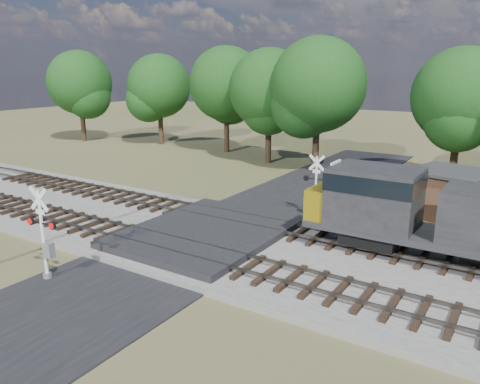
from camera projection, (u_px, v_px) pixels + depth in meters
The scene contains 10 objects.
ground at pixel (202, 243), 23.52m from camera, with size 160.00×160.00×0.00m, color #474F2A.
ballast_bed at pixel (409, 284), 18.69m from camera, with size 140.00×10.00×0.30m, color gray.
road at pixel (202, 242), 23.50m from camera, with size 7.00×60.00×0.08m, color black.
crossing_panel at pixel (207, 234), 23.84m from camera, with size 7.00×9.00×0.62m, color #262628.
track_near at pixel (231, 262), 20.16m from camera, with size 140.00×2.60×0.33m.
track_far at pixel (285, 229), 24.23m from camera, with size 140.00×2.60×0.33m.
crossing_signal_near at pixel (45, 242), 19.00m from camera, with size 1.60×0.36×3.98m.
crossing_signal_far at pixel (314, 192), 27.07m from camera, with size 1.52×0.35×3.77m.
equipment_shed at pixel (451, 193), 27.37m from camera, with size 4.98×4.98×2.79m.
treeline at pixel (396, 93), 35.98m from camera, with size 82.79×11.62×11.06m.
Camera 1 is at (13.49, -17.57, 8.52)m, focal length 35.00 mm.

